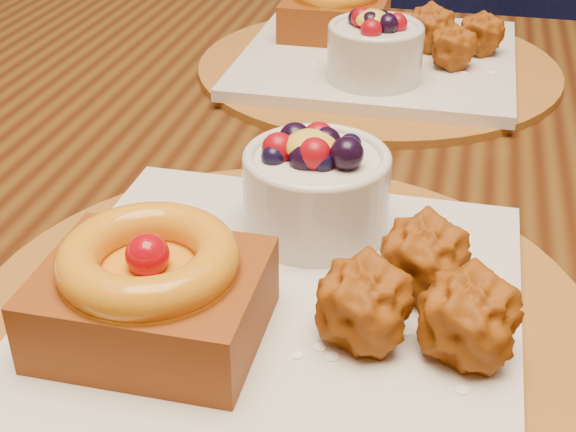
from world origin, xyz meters
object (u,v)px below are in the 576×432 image
(place_setting_far, at_px, (375,49))
(dining_table, at_px, (339,240))
(chair_far, at_px, (428,139))
(place_setting_near, at_px, (276,280))

(place_setting_far, bearing_deg, dining_table, -89.22)
(dining_table, distance_m, chair_far, 0.69)
(place_setting_far, xyz_separation_m, chair_far, (0.05, 0.44, -0.30))
(dining_table, bearing_deg, place_setting_far, 90.78)
(dining_table, xyz_separation_m, chair_far, (0.04, 0.66, -0.20))
(dining_table, bearing_deg, chair_far, 86.21)
(chair_far, bearing_deg, place_setting_near, -101.28)
(place_setting_near, distance_m, place_setting_far, 0.43)
(dining_table, xyz_separation_m, place_setting_near, (-0.00, -0.21, 0.11))
(dining_table, height_order, place_setting_near, place_setting_near)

